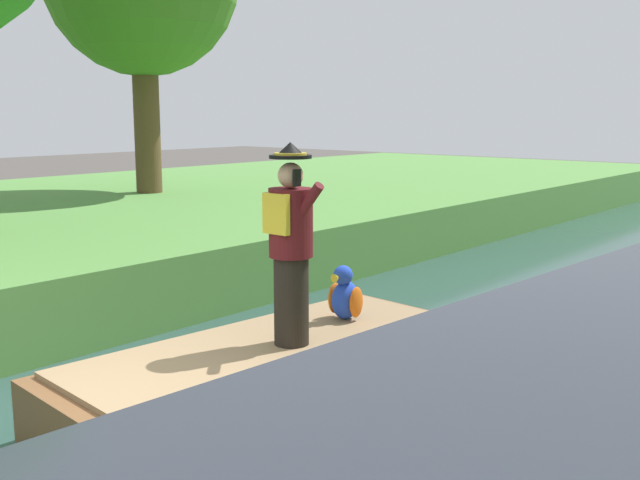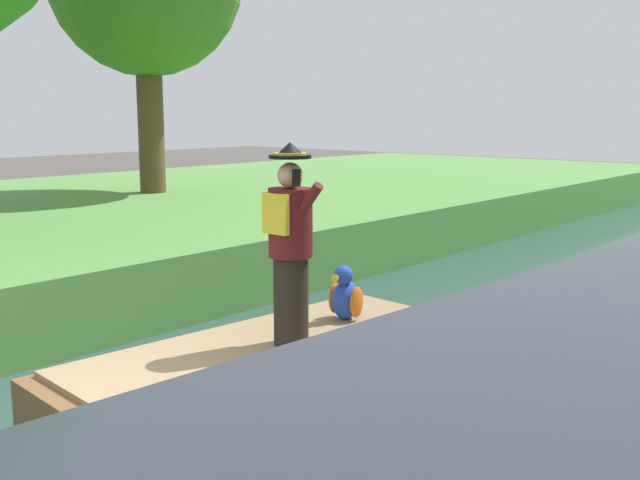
# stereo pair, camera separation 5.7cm
# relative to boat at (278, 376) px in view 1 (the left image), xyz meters

# --- Properties ---
(boat) EXTENTS (2.19, 4.35, 0.61)m
(boat) POSITION_rel_boat_xyz_m (0.00, 0.00, 0.00)
(boat) COLOR brown
(boat) RESTS_ON canal_water
(person_pirate) EXTENTS (0.61, 0.42, 1.85)m
(person_pirate) POSITION_rel_boat_xyz_m (0.10, 0.08, 1.23)
(person_pirate) COLOR black
(person_pirate) RESTS_ON boat
(parrot_plush) EXTENTS (0.36, 0.35, 0.57)m
(parrot_plush) POSITION_rel_boat_xyz_m (-0.05, 1.06, 0.55)
(parrot_plush) COLOR blue
(parrot_plush) RESTS_ON boat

